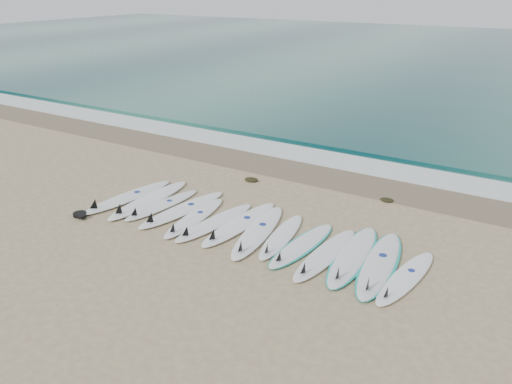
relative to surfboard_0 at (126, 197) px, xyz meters
The scene contains 22 objects.
ground 3.67m from the surfboard_0, ahead, with size 120.00×120.00×0.00m, color tan.
ocean 32.87m from the surfboard_0, 83.60° to the left, with size 120.00×55.00×0.03m, color #1E5B54.
wet_sand_band 5.62m from the surfboard_0, 49.30° to the left, with size 120.00×1.80×0.01m, color #70604A.
foam_band 6.75m from the surfboard_0, 57.08° to the left, with size 120.00×1.40×0.04m, color silver.
wave_crest 8.05m from the surfboard_0, 62.90° to the left, with size 120.00×1.00×0.10m, color #1E5B54.
surfboard_0 is the anchor object (origin of this frame).
surfboard_1 0.63m from the surfboard_0, 12.93° to the left, with size 0.64×2.91×0.37m.
surfboard_2 1.10m from the surfboard_0, ahead, with size 0.78×2.44×0.31m.
surfboard_3 1.72m from the surfboard_0, ahead, with size 0.95×2.84×0.36m.
surfboard_4 2.26m from the surfboard_0, ahead, with size 0.72×2.50×0.31m.
surfboard_5 2.81m from the surfboard_0, ahead, with size 0.85×2.62×0.33m.
surfboard_6 3.37m from the surfboard_0, ahead, with size 0.72×2.81×0.36m.
surfboard_7 3.94m from the surfboard_0, ahead, with size 1.06×2.88×0.36m.
surfboard_8 4.49m from the surfboard_0, ahead, with size 0.77×2.37×0.30m.
surfboard_9 5.05m from the surfboard_0, ahead, with size 0.81×2.48×0.31m.
surfboard_10 5.64m from the surfboard_0, ahead, with size 0.68×2.62×0.33m.
surfboard_11 6.16m from the surfboard_0, ahead, with size 0.88×2.86×0.36m.
surfboard_12 6.73m from the surfboard_0, ahead, with size 0.99×2.93×0.36m.
surfboard_13 7.31m from the surfboard_0, ahead, with size 0.82×2.44×0.31m.
seaweed_near 3.51m from the surfboard_0, 53.17° to the left, with size 0.41×0.32×0.08m, color black.
seaweed_far 6.79m from the surfboard_0, 30.29° to the left, with size 0.35×0.27×0.07m, color black.
leash_coil 1.34m from the surfboard_0, 99.13° to the right, with size 0.46×0.36×0.11m.
Camera 1 is at (5.40, -8.61, 5.26)m, focal length 35.00 mm.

